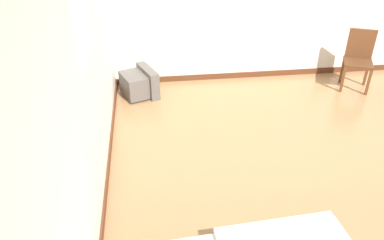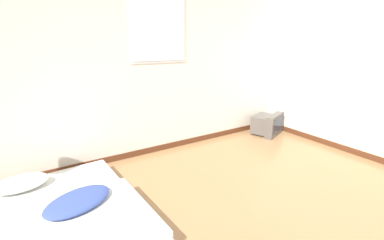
# 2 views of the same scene
# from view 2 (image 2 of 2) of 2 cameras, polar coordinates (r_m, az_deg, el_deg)

# --- Properties ---
(wall_back) EXTENTS (8.14, 0.08, 2.60)m
(wall_back) POSITION_cam_2_polar(r_m,az_deg,el_deg) (3.75, -13.41, 10.75)
(wall_back) COLOR silver
(wall_back) RESTS_ON ground_plane
(mattress_bed) EXTENTS (1.48, 1.87, 0.32)m
(mattress_bed) POSITION_cam_2_polar(r_m,az_deg,el_deg) (2.77, -27.44, -19.08)
(mattress_bed) COLOR silver
(mattress_bed) RESTS_ON ground_plane
(crt_tv) EXTENTS (0.65, 0.60, 0.40)m
(crt_tv) POSITION_cam_2_polar(r_m,az_deg,el_deg) (5.02, 16.46, -0.90)
(crt_tv) COLOR #56514C
(crt_tv) RESTS_ON ground_plane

